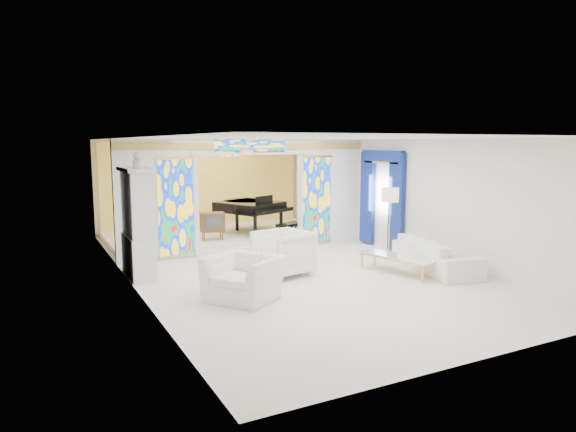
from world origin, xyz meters
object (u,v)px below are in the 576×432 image
china_cabinet (138,224)px  sofa (436,255)px  armchair_left (243,278)px  grand_piano (250,206)px  armchair_right (283,253)px  coffee_table (397,257)px  tv_console (212,222)px

china_cabinet → sofa: (6.17, -2.55, -0.81)m
armchair_left → grand_piano: bearing=121.6°
china_cabinet → armchair_right: bearing=-25.5°
china_cabinet → coffee_table: (5.18, -2.41, -0.80)m
sofa → coffee_table: size_ratio=1.32×
armchair_right → coffee_table: (2.33, -1.05, -0.13)m
coffee_table → grand_piano: bearing=102.2°
china_cabinet → armchair_left: bearing=-62.0°
armchair_right → sofa: armchair_right is taller
armchair_left → china_cabinet: bearing=173.8°
china_cabinet → sofa: bearing=-22.5°
armchair_right → sofa: 3.53m
china_cabinet → armchair_right: size_ratio=2.48×
armchair_left → grand_piano: size_ratio=0.38×
sofa → tv_console: size_ratio=3.21×
armchair_left → grand_piano: (2.59, 5.74, 0.57)m
tv_console → china_cabinet: bearing=-125.5°
armchair_left → armchair_right: armchair_right is taller
armchair_right → sofa: size_ratio=0.44×
armchair_left → sofa: (4.78, 0.06, -0.05)m
armchair_left → armchair_right: 1.93m
china_cabinet → sofa: china_cabinet is taller
china_cabinet → tv_console: size_ratio=3.52×
sofa → grand_piano: grand_piano is taller
coffee_table → armchair_right: bearing=155.7°
sofa → grand_piano: 6.12m
armchair_right → tv_console: (-0.32, 3.83, 0.18)m
armchair_left → grand_piano: grand_piano is taller
armchair_right → coffee_table: size_ratio=0.58×
coffee_table → tv_console: bearing=118.5°
armchair_left → coffee_table: (3.79, 0.21, -0.04)m
sofa → grand_piano: bearing=33.3°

